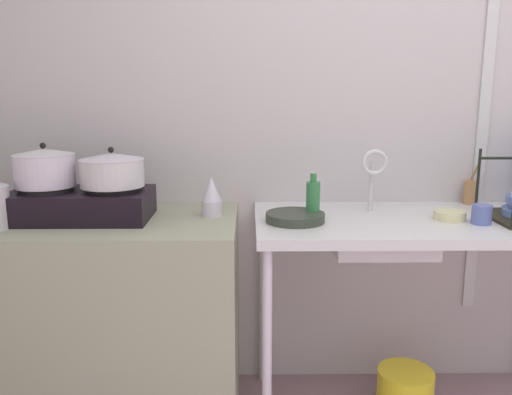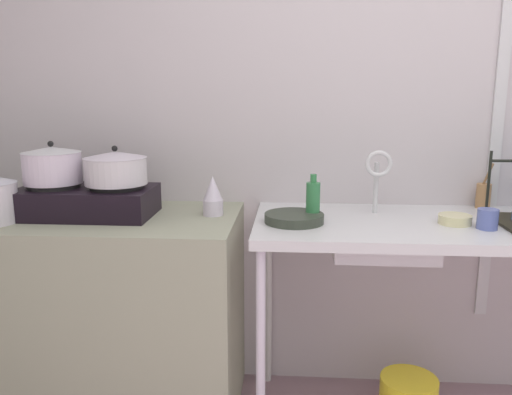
% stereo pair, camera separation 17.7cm
% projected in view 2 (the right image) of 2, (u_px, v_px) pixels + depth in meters
% --- Properties ---
extents(wall_back, '(4.76, 0.10, 2.45)m').
position_uv_depth(wall_back, '(416.00, 130.00, 2.34)').
color(wall_back, '#BBB3B6').
rests_on(wall_back, ground).
extents(wall_metal_strip, '(0.05, 0.01, 1.96)m').
position_uv_depth(wall_metal_strip, '(500.00, 103.00, 2.23)').
color(wall_metal_strip, silver).
extents(counter_concrete, '(1.16, 0.63, 0.89)m').
position_uv_depth(counter_concrete, '(104.00, 315.00, 2.24)').
color(counter_concrete, gray).
rests_on(counter_concrete, ground).
extents(counter_sink, '(1.36, 0.63, 0.89)m').
position_uv_depth(counter_sink, '(425.00, 238.00, 2.07)').
color(counter_sink, silver).
rests_on(counter_sink, ground).
extents(stove, '(0.56, 0.31, 0.14)m').
position_uv_depth(stove, '(86.00, 201.00, 2.14)').
color(stove, black).
rests_on(stove, counter_concrete).
extents(pot_on_left_burner, '(0.24, 0.24, 0.18)m').
position_uv_depth(pot_on_left_burner, '(52.00, 165.00, 2.12)').
color(pot_on_left_burner, silver).
rests_on(pot_on_left_burner, stove).
extents(pot_on_right_burner, '(0.26, 0.26, 0.16)m').
position_uv_depth(pot_on_right_burner, '(116.00, 168.00, 2.10)').
color(pot_on_right_burner, silver).
rests_on(pot_on_right_burner, stove).
extents(percolator, '(0.08, 0.08, 0.17)m').
position_uv_depth(percolator, '(213.00, 196.00, 2.14)').
color(percolator, silver).
rests_on(percolator, counter_concrete).
extents(sink_basin, '(0.39, 0.31, 0.12)m').
position_uv_depth(sink_basin, '(382.00, 239.00, 2.03)').
color(sink_basin, silver).
rests_on(sink_basin, counter_sink).
extents(faucet, '(0.11, 0.07, 0.27)m').
position_uv_depth(faucet, '(378.00, 171.00, 2.13)').
color(faucet, silver).
rests_on(faucet, counter_sink).
extents(frying_pan, '(0.23, 0.23, 0.04)m').
position_uv_depth(frying_pan, '(294.00, 218.00, 2.03)').
color(frying_pan, '#30382D').
rests_on(frying_pan, counter_sink).
extents(cup_by_rack, '(0.08, 0.08, 0.08)m').
position_uv_depth(cup_by_rack, '(488.00, 219.00, 1.93)').
color(cup_by_rack, '#5463A9').
rests_on(cup_by_rack, counter_sink).
extents(small_bowl_on_drainboard, '(0.13, 0.13, 0.04)m').
position_uv_depth(small_bowl_on_drainboard, '(455.00, 219.00, 2.01)').
color(small_bowl_on_drainboard, beige).
rests_on(small_bowl_on_drainboard, counter_sink).
extents(bottle_by_sink, '(0.06, 0.06, 0.19)m').
position_uv_depth(bottle_by_sink, '(313.00, 201.00, 2.05)').
color(bottle_by_sink, '#307641').
rests_on(bottle_by_sink, counter_sink).
extents(utensil_jar, '(0.06, 0.06, 0.20)m').
position_uv_depth(utensil_jar, '(483.00, 195.00, 2.28)').
color(utensil_jar, '#A17448').
rests_on(utensil_jar, counter_sink).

